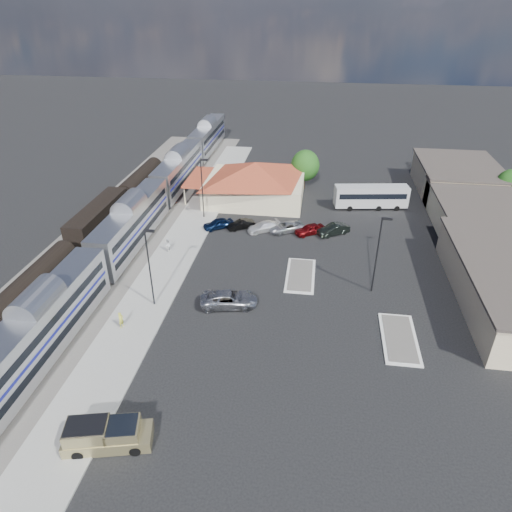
# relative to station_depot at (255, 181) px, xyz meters

# --- Properties ---
(ground) EXTENTS (280.00, 280.00, 0.00)m
(ground) POSITION_rel_station_depot_xyz_m (4.56, -24.00, -3.13)
(ground) COLOR black
(ground) RESTS_ON ground
(railbed) EXTENTS (16.00, 100.00, 0.12)m
(railbed) POSITION_rel_station_depot_xyz_m (-16.44, -16.00, -3.07)
(railbed) COLOR #4C4944
(railbed) RESTS_ON ground
(platform) EXTENTS (5.50, 92.00, 0.18)m
(platform) POSITION_rel_station_depot_xyz_m (-7.44, -18.00, -3.04)
(platform) COLOR gray
(platform) RESTS_ON ground
(passenger_train) EXTENTS (3.00, 104.00, 5.55)m
(passenger_train) POSITION_rel_station_depot_xyz_m (-13.44, -17.42, -0.26)
(passenger_train) COLOR silver
(passenger_train) RESTS_ON ground
(freight_cars) EXTENTS (2.80, 46.00, 4.00)m
(freight_cars) POSITION_rel_station_depot_xyz_m (-19.44, -14.57, -1.21)
(freight_cars) COLOR black
(freight_cars) RESTS_ON ground
(station_depot) EXTENTS (18.35, 12.24, 6.20)m
(station_depot) POSITION_rel_station_depot_xyz_m (0.00, 0.00, 0.00)
(station_depot) COLOR beige
(station_depot) RESTS_ON ground
(buildings_east) EXTENTS (14.40, 51.40, 4.80)m
(buildings_east) POSITION_rel_station_depot_xyz_m (32.56, -9.72, -0.86)
(buildings_east) COLOR #C6B28C
(buildings_east) RESTS_ON ground
(traffic_island_south) EXTENTS (3.30, 7.50, 0.21)m
(traffic_island_south) POSITION_rel_station_depot_xyz_m (8.56, -22.00, -3.03)
(traffic_island_south) COLOR silver
(traffic_island_south) RESTS_ON ground
(traffic_island_north) EXTENTS (3.30, 7.50, 0.21)m
(traffic_island_north) POSITION_rel_station_depot_xyz_m (18.56, -32.00, -3.03)
(traffic_island_north) COLOR silver
(traffic_island_north) RESTS_ON ground
(lamp_plat_s) EXTENTS (1.08, 0.25, 9.00)m
(lamp_plat_s) POSITION_rel_station_depot_xyz_m (-6.34, -30.00, 2.21)
(lamp_plat_s) COLOR black
(lamp_plat_s) RESTS_ON ground
(lamp_plat_n) EXTENTS (1.08, 0.25, 9.00)m
(lamp_plat_n) POSITION_rel_station_depot_xyz_m (-6.34, -8.00, 2.21)
(lamp_plat_n) COLOR black
(lamp_plat_n) RESTS_ON ground
(lamp_lot) EXTENTS (1.08, 0.25, 9.00)m
(lamp_lot) POSITION_rel_station_depot_xyz_m (16.66, -24.00, 2.21)
(lamp_lot) COLOR black
(lamp_lot) RESTS_ON ground
(tree_east_c) EXTENTS (4.41, 4.41, 6.21)m
(tree_east_c) POSITION_rel_station_depot_xyz_m (38.56, 2.00, 0.63)
(tree_east_c) COLOR #382314
(tree_east_c) RESTS_ON ground
(tree_depot) EXTENTS (4.71, 4.71, 6.63)m
(tree_depot) POSITION_rel_station_depot_xyz_m (7.56, 6.00, 0.89)
(tree_depot) COLOR #382314
(tree_depot) RESTS_ON ground
(pickup_truck) EXTENTS (6.59, 3.65, 2.16)m
(pickup_truck) POSITION_rel_station_depot_xyz_m (-3.94, -47.08, -2.11)
(pickup_truck) COLOR #9A8D5E
(pickup_truck) RESTS_ON ground
(suv) EXTENTS (6.45, 3.81, 1.68)m
(suv) POSITION_rel_station_depot_xyz_m (1.43, -28.95, -2.29)
(suv) COLOR #95969C
(suv) RESTS_ON ground
(coach_bus) EXTENTS (11.27, 4.06, 3.54)m
(coach_bus) POSITION_rel_station_depot_xyz_m (18.03, -0.83, -1.09)
(coach_bus) COLOR silver
(coach_bus) RESTS_ON ground
(person_a) EXTENTS (0.56, 0.71, 1.72)m
(person_a) POSITION_rel_station_depot_xyz_m (-8.30, -34.15, -2.09)
(person_a) COLOR gold
(person_a) RESTS_ON platform
(person_b) EXTENTS (0.83, 0.97, 1.73)m
(person_b) POSITION_rel_station_depot_xyz_m (-8.55, -18.69, -2.08)
(person_b) COLOR silver
(person_b) RESTS_ON platform
(parked_car_a) EXTENTS (4.49, 3.66, 1.44)m
(parked_car_a) POSITION_rel_station_depot_xyz_m (-3.63, -11.02, -2.41)
(parked_car_a) COLOR #0B1A38
(parked_car_a) RESTS_ON ground
(parked_car_b) EXTENTS (4.07, 3.08, 1.28)m
(parked_car_b) POSITION_rel_station_depot_xyz_m (-0.43, -10.72, -2.49)
(parked_car_b) COLOR black
(parked_car_b) RESTS_ON ground
(parked_car_c) EXTENTS (4.93, 3.94, 1.34)m
(parked_car_c) POSITION_rel_station_depot_xyz_m (2.77, -11.02, -2.46)
(parked_car_c) COLOR white
(parked_car_c) RESTS_ON ground
(parked_car_d) EXTENTS (5.47, 4.27, 1.38)m
(parked_car_d) POSITION_rel_station_depot_xyz_m (5.97, -10.72, -2.44)
(parked_car_d) COLOR #979A9F
(parked_car_d) RESTS_ON ground
(parked_car_e) EXTENTS (4.48, 3.68, 1.44)m
(parked_car_e) POSITION_rel_station_depot_xyz_m (9.17, -11.02, -2.41)
(parked_car_e) COLOR maroon
(parked_car_e) RESTS_ON ground
(parked_car_f) EXTENTS (4.69, 3.85, 1.51)m
(parked_car_f) POSITION_rel_station_depot_xyz_m (12.37, -10.72, -2.38)
(parked_car_f) COLOR black
(parked_car_f) RESTS_ON ground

